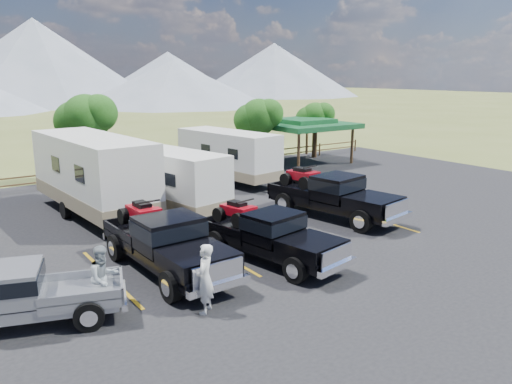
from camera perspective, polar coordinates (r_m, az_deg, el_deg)
ground at (r=16.54m, az=8.88°, el=-9.54°), size 320.00×320.00×0.00m
asphalt_lot at (r=18.65m, az=2.48°, el=-6.62°), size 44.00×34.00×0.04m
stall_lines at (r=19.40m, az=0.68°, el=-5.73°), size 12.12×5.50×0.01m
tree_ne_a at (r=34.26m, az=0.26°, el=8.51°), size 3.11×2.92×4.76m
tree_ne_b at (r=38.79m, az=6.75°, el=8.47°), size 2.77×2.59×4.27m
tree_north at (r=31.25m, az=-18.89°, el=7.97°), size 3.46×3.24×5.25m
rail_fence at (r=32.54m, az=-11.39°, el=2.87°), size 36.12×0.12×1.00m
pavilion at (r=36.77m, az=5.46°, el=7.70°), size 6.20×6.20×3.22m
rig_left at (r=16.63m, az=-10.29°, el=-5.55°), size 2.42×6.43×2.12m
rig_center at (r=17.37m, az=1.42°, el=-4.81°), size 2.88×6.06×1.94m
rig_right at (r=22.71m, az=8.68°, el=-0.28°), size 3.19×6.81×2.19m
trailer_left at (r=23.74m, az=-18.12°, el=1.91°), size 3.33×10.51×3.64m
trailer_center at (r=23.56m, az=-10.12°, el=1.38°), size 3.47×8.50×2.94m
trailer_right at (r=29.77m, az=-3.21°, el=4.16°), size 3.27×8.80×3.04m
pickup_silver at (r=14.38m, az=-25.37°, el=-10.59°), size 5.58×3.28×1.59m
person_a at (r=13.71m, az=-5.85°, el=-9.83°), size 0.84×0.82×1.95m
person_b at (r=14.44m, az=-17.03°, el=-9.38°), size 1.03×0.88×1.84m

